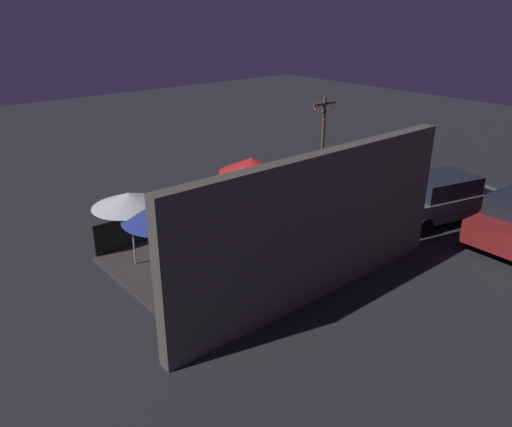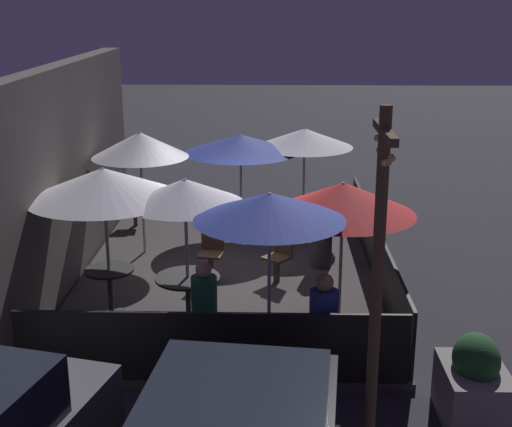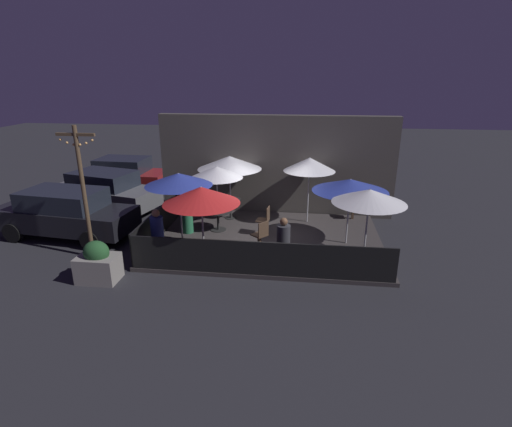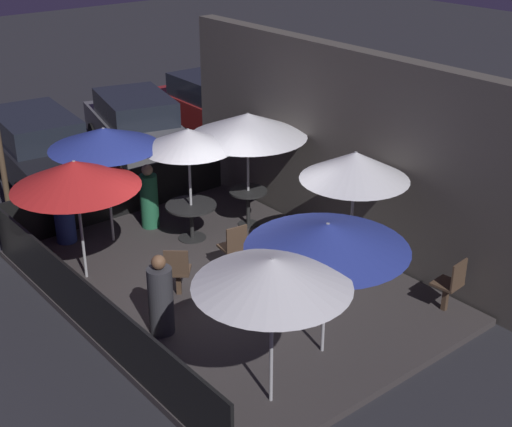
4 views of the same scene
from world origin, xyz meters
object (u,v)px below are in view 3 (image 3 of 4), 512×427
object	(u,v)px
patio_umbrella_4	(309,164)
patron_2	(283,242)
patio_umbrella_2	(201,195)
parked_car_2	(124,175)
patio_umbrella_3	(179,179)
patron_1	(187,216)
patio_umbrella_0	(230,163)
parked_car_1	(105,191)
patio_umbrella_6	(369,196)
patio_umbrella_5	(350,185)
patio_chair_1	(261,234)
dining_table_1	(218,214)
planter_box	(98,264)
patio_chair_2	(355,206)
light_post	(83,187)
patio_umbrella_1	(216,172)
patio_chair_0	(265,219)
dining_table_0	(230,203)
patron_0	(157,233)
parked_car_0	(65,213)

from	to	relation	value
patio_umbrella_4	patron_2	xyz separation A→B (m)	(-0.68, -3.35, -1.51)
patio_umbrella_2	parked_car_2	distance (m)	8.54
patio_umbrella_3	patron_1	distance (m)	1.72
patio_umbrella_0	parked_car_1	size ratio (longest dim) A/B	0.52
patio_umbrella_3	patio_umbrella_6	size ratio (longest dim) A/B	1.06
patio_umbrella_5	patio_chair_1	xyz separation A→B (m)	(-2.62, -0.77, -1.40)
patio_umbrella_0	patio_umbrella_6	distance (m)	5.40
patio_umbrella_6	parked_car_1	bearing A→B (deg)	159.20
dining_table_1	parked_car_1	distance (m)	5.16
planter_box	parked_car_2	size ratio (longest dim) A/B	0.28
patio_umbrella_3	patio_umbrella_4	xyz separation A→B (m)	(3.90, 2.42, 0.03)
patio_chair_2	parked_car_1	size ratio (longest dim) A/B	0.21
light_post	patio_umbrella_3	bearing A→B (deg)	23.80
patio_umbrella_6	light_post	size ratio (longest dim) A/B	0.55
patio_umbrella_1	patron_1	world-z (taller)	patio_umbrella_1
patio_umbrella_2	patio_umbrella_5	world-z (taller)	patio_umbrella_2
patio_umbrella_1	patio_umbrella_2	size ratio (longest dim) A/B	1.03
patio_umbrella_2	patio_chair_2	size ratio (longest dim) A/B	2.31
patio_umbrella_3	patron_2	bearing A→B (deg)	-16.09
patio_chair_0	parked_car_1	xyz separation A→B (m)	(-6.48, 1.91, 0.20)
patio_umbrella_3	dining_table_0	xyz separation A→B (m)	(1.10, 2.45, -1.49)
dining_table_0	patio_umbrella_4	bearing A→B (deg)	-0.59
dining_table_0	parked_car_1	distance (m)	5.10
patio_chair_1	patio_umbrella_4	bearing A→B (deg)	-77.86
patio_umbrella_4	light_post	xyz separation A→B (m)	(-6.34, -3.50, -0.05)
patio_chair_0	light_post	distance (m)	5.57
patron_0	light_post	xyz separation A→B (m)	(-1.92, -0.36, 1.45)
patio_umbrella_6	patron_2	distance (m)	2.66
patio_umbrella_5	patron_1	distance (m)	5.36
patio_umbrella_6	patio_chair_0	bearing A→B (deg)	150.57
patio_chair_2	parked_car_0	world-z (taller)	parked_car_0
patio_umbrella_2	patron_0	xyz separation A→B (m)	(-1.48, 0.35, -1.32)
patio_umbrella_0	parked_car_2	xyz separation A→B (m)	(-5.46, 3.06, -1.36)
patio_umbrella_5	patron_1	size ratio (longest dim) A/B	1.75
patio_umbrella_0	patron_0	bearing A→B (deg)	-117.11
dining_table_0	patio_chair_2	world-z (taller)	patio_chair_2
parked_car_1	dining_table_1	bearing A→B (deg)	-5.11
patio_umbrella_0	planter_box	distance (m)	5.79
patio_umbrella_5	patio_chair_0	world-z (taller)	patio_umbrella_5
patio_umbrella_1	parked_car_1	world-z (taller)	patio_umbrella_1
patio_umbrella_5	patio_chair_2	xyz separation A→B (m)	(0.50, 2.30, -1.37)
patio_umbrella_2	patio_chair_1	world-z (taller)	patio_umbrella_2
patio_umbrella_4	patio_chair_2	xyz separation A→B (m)	(1.73, 0.49, -1.59)
dining_table_1	patio_umbrella_1	bearing A→B (deg)	153.43
patio_umbrella_2	parked_car_1	distance (m)	6.45
patio_umbrella_6	patio_chair_1	size ratio (longest dim) A/B	2.37
patron_0	patio_umbrella_4	bearing A→B (deg)	-40.18
patio_umbrella_5	patio_umbrella_6	distance (m)	1.35
dining_table_0	patio_chair_2	bearing A→B (deg)	5.87
patio_umbrella_1	patio_umbrella_5	bearing A→B (deg)	-8.20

